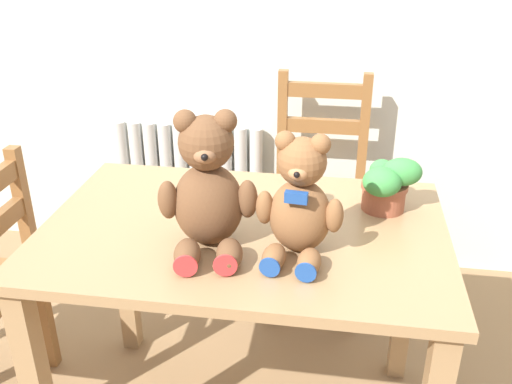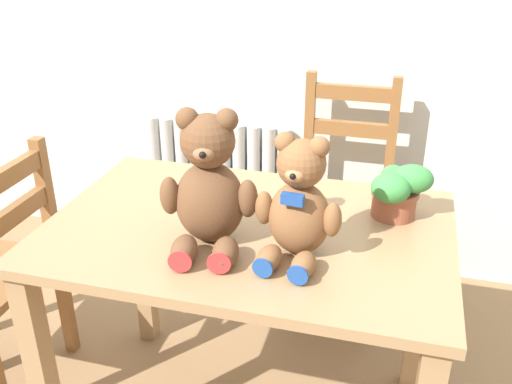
{
  "view_description": "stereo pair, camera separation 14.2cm",
  "coord_description": "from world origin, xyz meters",
  "px_view_note": "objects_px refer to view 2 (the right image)",
  "views": [
    {
      "loc": [
        0.25,
        -0.99,
        1.53
      ],
      "look_at": [
        0.05,
        0.28,
        0.91
      ],
      "focal_mm": 40.0,
      "sensor_mm": 36.0,
      "label": 1
    },
    {
      "loc": [
        0.39,
        -0.96,
        1.53
      ],
      "look_at": [
        0.05,
        0.28,
        0.91
      ],
      "focal_mm": 40.0,
      "sensor_mm": 36.0,
      "label": 2
    }
  ],
  "objects_px": {
    "wooden_chair_behind": "(341,202)",
    "teddy_bear_right": "(298,206)",
    "potted_plant": "(397,191)",
    "teddy_bear_left": "(209,188)"
  },
  "relations": [
    {
      "from": "wooden_chair_behind",
      "to": "teddy_bear_right",
      "type": "relative_size",
      "value": 3.02
    },
    {
      "from": "wooden_chair_behind",
      "to": "potted_plant",
      "type": "relative_size",
      "value": 5.79
    },
    {
      "from": "teddy_bear_left",
      "to": "teddy_bear_right",
      "type": "xyz_separation_m",
      "value": [
        0.23,
        0.0,
        -0.02
      ]
    },
    {
      "from": "teddy_bear_left",
      "to": "potted_plant",
      "type": "distance_m",
      "value": 0.54
    },
    {
      "from": "wooden_chair_behind",
      "to": "potted_plant",
      "type": "bearing_deg",
      "value": 108.54
    },
    {
      "from": "wooden_chair_behind",
      "to": "teddy_bear_left",
      "type": "height_order",
      "value": "teddy_bear_left"
    },
    {
      "from": "wooden_chair_behind",
      "to": "potted_plant",
      "type": "height_order",
      "value": "wooden_chair_behind"
    },
    {
      "from": "wooden_chair_behind",
      "to": "teddy_bear_right",
      "type": "distance_m",
      "value": 1.01
    },
    {
      "from": "wooden_chair_behind",
      "to": "teddy_bear_right",
      "type": "bearing_deg",
      "value": 89.26
    },
    {
      "from": "potted_plant",
      "to": "wooden_chair_behind",
      "type": "bearing_deg",
      "value": 108.54
    }
  ]
}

